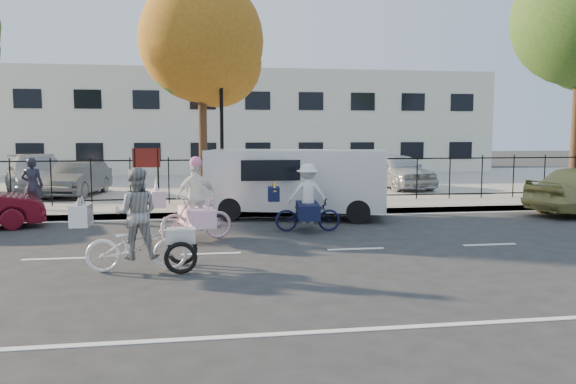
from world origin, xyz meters
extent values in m
plane|color=#333334|center=(0.00, 0.00, 0.00)|extent=(120.00, 120.00, 0.00)
cube|color=#A8A399|center=(0.00, 5.05, 0.07)|extent=(60.00, 0.10, 0.15)
cube|color=#A8A399|center=(0.00, 6.10, 0.07)|extent=(60.00, 2.20, 0.15)
cube|color=#A8A399|center=(0.00, 15.00, 0.07)|extent=(60.00, 15.60, 0.15)
cube|color=silver|center=(0.00, 25.00, 3.00)|extent=(34.00, 10.00, 6.00)
cylinder|color=black|center=(0.50, 6.80, 2.15)|extent=(0.12, 0.12, 4.00)
sphere|color=white|center=(0.50, 6.80, 4.30)|extent=(0.36, 0.36, 0.36)
cylinder|color=black|center=(-2.20, 6.80, 1.05)|extent=(0.06, 0.06, 1.80)
cylinder|color=black|center=(-1.50, 6.80, 1.05)|extent=(0.06, 0.06, 1.80)
cube|color=#59140F|center=(-1.85, 6.80, 1.65)|extent=(0.85, 0.04, 0.60)
imported|color=white|center=(-1.31, -1.21, 0.46)|extent=(1.75, 0.62, 0.92)
imported|color=white|center=(-1.31, -1.21, 1.02)|extent=(0.78, 0.61, 1.60)
cube|color=white|center=(-2.22, -1.21, 1.02)|extent=(0.31, 0.56, 0.37)
cone|color=white|center=(-2.22, -1.09, 1.26)|extent=(0.14, 0.14, 0.18)
cone|color=white|center=(-2.22, -1.34, 1.26)|extent=(0.14, 0.14, 0.18)
torus|color=black|center=(-0.55, -1.56, 0.28)|extent=(0.57, 0.09, 0.57)
torus|color=black|center=(-0.55, -0.85, 0.28)|extent=(0.57, 0.09, 0.57)
cube|color=white|center=(-0.55, -1.20, 0.61)|extent=(0.51, 0.36, 0.25)
imported|color=#DFA9BE|center=(-0.29, 1.53, 0.50)|extent=(1.71, 0.90, 0.99)
imported|color=white|center=(-0.29, 1.53, 1.00)|extent=(0.98, 0.62, 1.56)
cube|color=#FFC2D9|center=(-1.15, 1.29, 0.99)|extent=(0.43, 0.61, 0.36)
cone|color=white|center=(-1.15, 1.29, 1.31)|extent=(0.12, 0.12, 0.32)
cube|color=#FFC2D9|center=(-0.29, 1.53, 0.54)|extent=(0.88, 1.39, 0.40)
sphere|color=pink|center=(-0.29, 1.53, 1.76)|extent=(0.28, 0.28, 0.28)
imported|color=#0F1134|center=(2.41, 2.29, 0.42)|extent=(1.65, 0.71, 0.84)
imported|color=white|center=(2.41, 2.29, 0.94)|extent=(1.00, 0.64, 1.47)
cube|color=#0F1534|center=(1.58, 2.38, 0.93)|extent=(0.33, 0.54, 0.34)
cone|color=gold|center=(1.58, 2.55, 1.12)|extent=(0.11, 0.22, 0.30)
cone|color=gold|center=(1.58, 2.21, 1.12)|extent=(0.11, 0.22, 0.30)
cube|color=#0F1534|center=(2.41, 2.29, 0.51)|extent=(0.63, 1.26, 0.37)
cube|color=silver|center=(2.53, 4.50, 1.11)|extent=(5.31, 3.20, 1.66)
cube|color=silver|center=(-0.20, 4.50, 0.65)|extent=(0.96, 1.86, 0.74)
cylinder|color=black|center=(0.77, 3.69, 0.32)|extent=(0.69, 0.42, 0.65)
cylinder|color=black|center=(0.77, 5.31, 0.32)|extent=(0.69, 0.42, 0.65)
cylinder|color=black|center=(4.28, 3.69, 0.32)|extent=(0.69, 0.42, 0.65)
cylinder|color=black|center=(4.28, 5.31, 0.32)|extent=(0.69, 0.42, 0.65)
imported|color=black|center=(-4.86, 5.40, 0.95)|extent=(0.60, 0.41, 1.60)
imported|color=#9B9DA2|center=(-6.20, 10.85, 0.89)|extent=(3.71, 5.47, 1.47)
imported|color=#4B4F53|center=(-4.59, 10.07, 0.77)|extent=(1.91, 3.94, 1.25)
imported|color=#ADB1B5|center=(7.83, 10.98, 0.88)|extent=(2.35, 4.51, 1.47)
cylinder|color=#442D1D|center=(-0.09, 7.80, 2.39)|extent=(0.28, 0.28, 4.78)
sphere|color=#9F6219|center=(-0.09, 7.80, 5.46)|extent=(4.10, 4.10, 4.10)
sphere|color=#9F6219|center=(0.41, 8.00, 4.78)|extent=(3.00, 3.00, 3.00)
cylinder|color=#442D1D|center=(13.83, 8.20, 2.91)|extent=(0.28, 0.28, 5.82)
camera|label=1|loc=(-0.19, -11.17, 2.42)|focal=35.00mm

